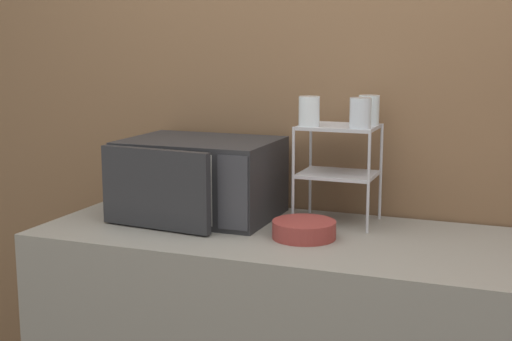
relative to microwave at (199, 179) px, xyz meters
The scene contains 7 objects.
wall_back 0.65m from the microwave, 29.08° to the left, with size 8.00×0.06×2.60m.
microwave is the anchor object (origin of this frame).
dish_rack 0.51m from the microwave, 11.25° to the left, with size 0.27×0.21×0.35m.
glass_front_left 0.48m from the microwave, ahead, with size 0.07×0.07×0.10m.
glass_back_right 0.66m from the microwave, 14.96° to the left, with size 0.07×0.07×0.10m.
glass_front_right 0.63m from the microwave, ahead, with size 0.07×0.07×0.10m.
bowl 0.48m from the microwave, 17.51° to the right, with size 0.21×0.21×0.06m.
Camera 1 is at (0.59, -1.84, 1.52)m, focal length 50.00 mm.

